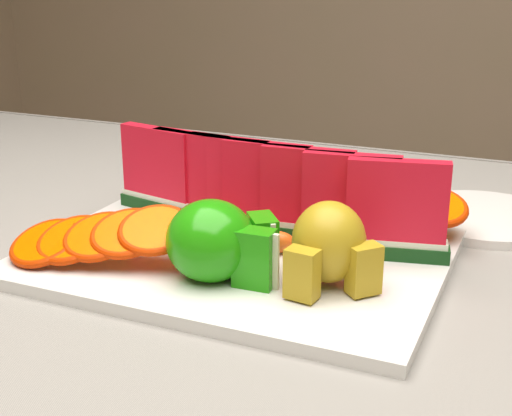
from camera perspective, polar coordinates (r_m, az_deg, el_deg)
name	(u,v)px	position (r m, az deg, el deg)	size (l,w,h in m)	color
table	(204,349)	(0.77, -4.20, -11.16)	(1.40, 0.90, 0.75)	#493218
tablecloth	(202,295)	(0.74, -4.32, -6.98)	(1.53, 1.03, 0.20)	gray
platter	(239,256)	(0.71, -1.38, -3.82)	(0.40, 0.30, 0.01)	silver
apple_cluster	(219,243)	(0.64, -2.98, -2.78)	(0.12, 0.11, 0.08)	#388C13
pear_cluster	(329,245)	(0.62, 5.89, -2.98)	(0.09, 0.09, 0.07)	#A0830D
side_plate	(484,217)	(0.86, 17.81, -0.72)	(0.21, 0.21, 0.01)	silver
fork	(222,178)	(0.99, -2.74, 2.43)	(0.06, 0.19, 0.00)	silver
watermelon_row	(266,191)	(0.74, 0.84, 1.40)	(0.39, 0.07, 0.10)	#0B3911
orange_fan_front	(100,236)	(0.69, -12.38, -2.22)	(0.19, 0.12, 0.05)	#D55901
orange_fan_back	(302,197)	(0.80, 3.70, 0.85)	(0.38, 0.10, 0.05)	#D55901
tangerine_segments	(231,234)	(0.72, -1.99, -2.09)	(0.18, 0.07, 0.02)	#E96900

